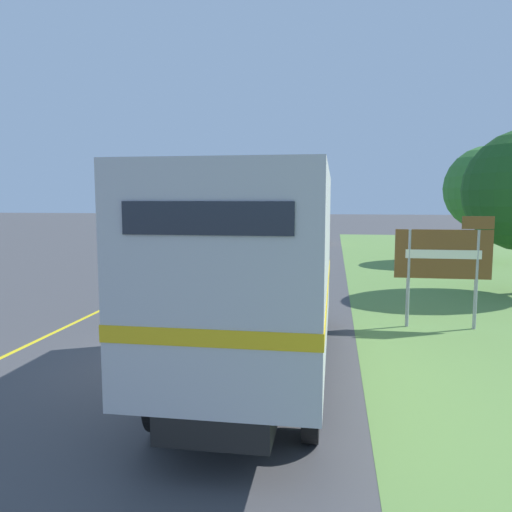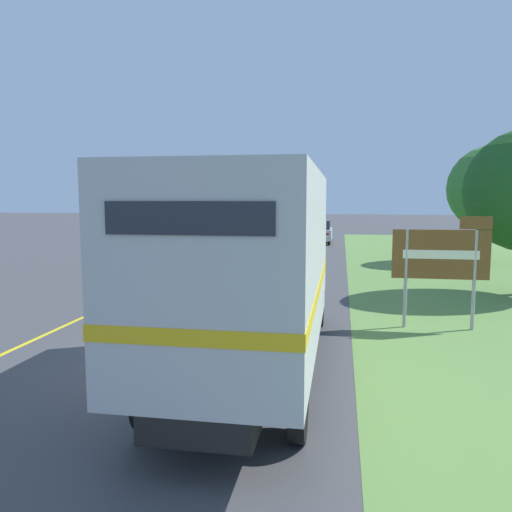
{
  "view_description": "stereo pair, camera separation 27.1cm",
  "coord_description": "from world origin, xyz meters",
  "views": [
    {
      "loc": [
        3.14,
        -9.39,
        3.31
      ],
      "look_at": [
        0.3,
        8.78,
        1.2
      ],
      "focal_mm": 35.0,
      "sensor_mm": 36.0,
      "label": 1
    },
    {
      "loc": [
        3.41,
        -9.34,
        3.31
      ],
      "look_at": [
        0.3,
        8.78,
        1.2
      ],
      "focal_mm": 35.0,
      "sensor_mm": 36.0,
      "label": 2
    }
  ],
  "objects": [
    {
      "name": "ground_plane",
      "position": [
        0.0,
        0.0,
        0.0
      ],
      "size": [
        200.0,
        200.0,
        0.0
      ],
      "primitive_type": "plane",
      "color": "#444447"
    },
    {
      "name": "lead_car_white",
      "position": [
        -2.06,
        17.51,
        0.98
      ],
      "size": [
        1.8,
        4.17,
        1.95
      ],
      "color": "black",
      "rests_on": "ground"
    },
    {
      "name": "centre_dash_far",
      "position": [
        0.0,
        20.15,
        0.0
      ],
      "size": [
        0.12,
        2.6,
        0.01
      ],
      "primitive_type": "cube",
      "color": "white",
      "rests_on": "ground"
    },
    {
      "name": "horse_trailer_truck",
      "position": [
        1.81,
        -0.33,
        2.08
      ],
      "size": [
        2.51,
        8.55,
        3.76
      ],
      "color": "black",
      "rests_on": "ground"
    },
    {
      "name": "highway_sign",
      "position": [
        5.94,
        3.78,
        1.85
      ],
      "size": [
        2.38,
        0.09,
        2.88
      ],
      "color": "#9E9EA3",
      "rests_on": "ground"
    },
    {
      "name": "centre_dash_near",
      "position": [
        0.0,
        0.35,
        0.0
      ],
      "size": [
        0.12,
        2.6,
        0.01
      ],
      "primitive_type": "cube",
      "color": "white",
      "rests_on": "ground"
    },
    {
      "name": "centre_dash_mid_a",
      "position": [
        0.0,
        6.95,
        0.0
      ],
      "size": [
        0.12,
        2.6,
        0.01
      ],
      "primitive_type": "cube",
      "color": "white",
      "rests_on": "ground"
    },
    {
      "name": "centre_dash_farthest",
      "position": [
        0.0,
        26.75,
        0.0
      ],
      "size": [
        0.12,
        2.6,
        0.01
      ],
      "primitive_type": "cube",
      "color": "white",
      "rests_on": "ground"
    },
    {
      "name": "edge_line_yellow",
      "position": [
        -3.7,
        11.78,
        0.0
      ],
      "size": [
        0.12,
        52.3,
        0.01
      ],
      "primitive_type": "cube",
      "color": "yellow",
      "rests_on": "ground"
    },
    {
      "name": "roadside_tree_mid",
      "position": [
        10.99,
        18.26,
        3.85
      ],
      "size": [
        4.4,
        4.4,
        6.05
      ],
      "color": "#4C3823",
      "rests_on": "ground"
    },
    {
      "name": "centre_dash_mid_b",
      "position": [
        0.0,
        13.55,
        0.0
      ],
      "size": [
        0.12,
        2.6,
        0.01
      ],
      "primitive_type": "cube",
      "color": "white",
      "rests_on": "ground"
    },
    {
      "name": "lead_car_silver_ahead",
      "position": [
        1.82,
        27.89,
        0.89
      ],
      "size": [
        1.8,
        3.97,
        1.74
      ],
      "color": "black",
      "rests_on": "ground"
    }
  ]
}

